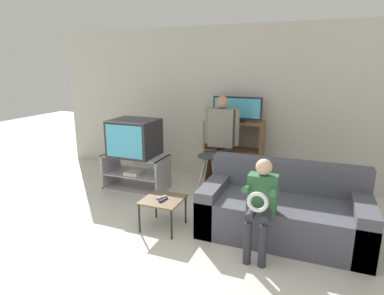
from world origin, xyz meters
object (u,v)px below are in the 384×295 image
Objects in this scene: television_main at (135,138)px; remote_control_black at (163,200)px; folding_stool at (210,165)px; remote_control_white at (162,197)px; person_standing_adult at (221,136)px; television_flat at (237,110)px; person_seated_child at (261,200)px; media_shelf at (234,152)px; snack_table at (163,202)px; tv_stand at (136,172)px; couch at (283,211)px.

television_main is 1.57m from remote_control_black.
folding_stool is 4.97× the size of remote_control_white.
remote_control_white is at bearing -105.31° from person_standing_adult.
television_flat reaches higher than person_seated_child.
remote_control_white is at bearing -103.32° from media_shelf.
media_shelf is 7.45× the size of remote_control_black.
media_shelf is at bearing 81.98° from person_standing_adult.
snack_table is at bearing -102.49° from media_shelf.
television_flat reaches higher than media_shelf.
media_shelf reaches higher than tv_stand.
person_seated_child is at bearing 21.91° from remote_control_white.
tv_stand is at bearing 133.93° from snack_table.
snack_table is at bearing -104.15° from person_standing_adult.
person_standing_adult is (0.06, 0.38, 0.35)m from folding_stool.
television_flat is 2.09m from snack_table.
person_standing_adult is at bearing 120.38° from person_seated_child.
television_flat is at bearing 86.11° from remote_control_black.
television_flat is at bearing 123.05° from couch.
tv_stand is at bearing -151.69° from television_flat.
couch is 1.81× the size of person_seated_child.
tv_stand is at bearing -150.80° from media_shelf.
media_shelf is 2.28× the size of snack_table.
couch is 1.54m from person_standing_adult.
television_flat is 0.61m from person_standing_adult.
tv_stand is 2.47m from couch.
television_flat is 1.69× the size of snack_table.
media_shelf reaches higher than couch.
television_main reaches higher than remote_control_white.
television_flat is at bearing 28.34° from television_main.
television_flat is 0.43× the size of couch.
media_shelf is at bearing 123.84° from couch.
folding_stool is at bearing 84.44° from remote_control_black.
remote_control_white is (-0.47, -1.81, -0.87)m from television_flat.
remote_control_white is at bearing -165.07° from couch.
couch is at bearing -56.16° from media_shelf.
television_flat reaches higher than snack_table.
tv_stand is 2.52m from person_seated_child.
person_standing_adult reaches higher than folding_stool.
person_seated_child is at bearing -49.97° from folding_stool.
person_standing_adult is (-0.11, -0.50, -0.34)m from television_flat.
person_standing_adult is (0.36, 1.31, 0.52)m from remote_control_white.
couch reaches higher than tv_stand.
television_main is 1.65m from media_shelf.
folding_stool is 0.38× the size of couch.
person_standing_adult reaches higher than media_shelf.
person_standing_adult is at bearing 103.55° from remote_control_white.
snack_table is at bearing -164.22° from couch.
person_seated_child is at bearing -69.03° from television_flat.
media_shelf is 0.63m from person_standing_adult.
person_seated_child reaches higher than snack_table.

